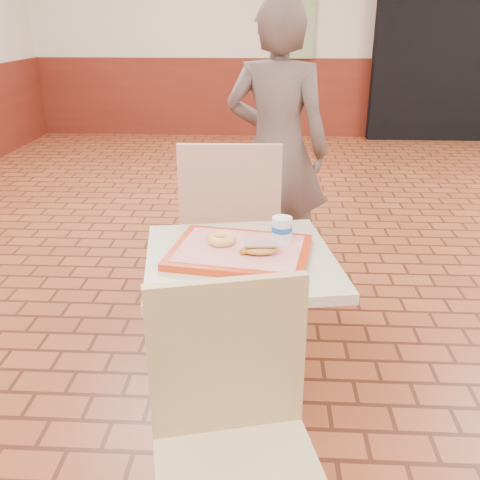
{
  "coord_description": "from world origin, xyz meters",
  "views": [
    {
      "loc": [
        -0.9,
        -2.28,
        1.5
      ],
      "look_at": [
        -0.99,
        -0.54,
        0.76
      ],
      "focal_mm": 40.0,
      "sensor_mm": 36.0,
      "label": 1
    }
  ],
  "objects_px": {
    "main_table": "(240,311)",
    "ring_donut": "(221,239)",
    "chair_main_back": "(231,228)",
    "paper_cup": "(282,229)",
    "long_john_donut": "(259,249)",
    "chair_main_front": "(235,438)",
    "customer": "(277,150)",
    "serving_tray": "(240,252)"
  },
  "relations": [
    {
      "from": "main_table",
      "to": "ring_donut",
      "type": "xyz_separation_m",
      "value": [
        -0.07,
        0.04,
        0.28
      ]
    },
    {
      "from": "chair_main_back",
      "to": "paper_cup",
      "type": "relative_size",
      "value": 10.54
    },
    {
      "from": "ring_donut",
      "to": "long_john_donut",
      "type": "xyz_separation_m",
      "value": [
        0.14,
        -0.09,
        0.0
      ]
    },
    {
      "from": "chair_main_front",
      "to": "ring_donut",
      "type": "bearing_deg",
      "value": 83.64
    },
    {
      "from": "chair_main_front",
      "to": "customer",
      "type": "xyz_separation_m",
      "value": [
        0.12,
        1.91,
        0.3
      ]
    },
    {
      "from": "chair_main_back",
      "to": "ring_donut",
      "type": "xyz_separation_m",
      "value": [
        0.01,
        -0.61,
        0.2
      ]
    },
    {
      "from": "main_table",
      "to": "long_john_donut",
      "type": "height_order",
      "value": "long_john_donut"
    },
    {
      "from": "chair_main_front",
      "to": "ring_donut",
      "type": "relative_size",
      "value": 8.5
    },
    {
      "from": "main_table",
      "to": "serving_tray",
      "type": "bearing_deg",
      "value": -135.0
    },
    {
      "from": "paper_cup",
      "to": "main_table",
      "type": "bearing_deg",
      "value": -156.23
    },
    {
      "from": "main_table",
      "to": "chair_main_back",
      "type": "distance_m",
      "value": 0.66
    },
    {
      "from": "main_table",
      "to": "paper_cup",
      "type": "xyz_separation_m",
      "value": [
        0.15,
        0.07,
        0.31
      ]
    },
    {
      "from": "main_table",
      "to": "customer",
      "type": "height_order",
      "value": "customer"
    },
    {
      "from": "main_table",
      "to": "chair_main_front",
      "type": "relative_size",
      "value": 0.78
    },
    {
      "from": "chair_main_front",
      "to": "serving_tray",
      "type": "xyz_separation_m",
      "value": [
        -0.03,
        0.69,
        0.22
      ]
    },
    {
      "from": "long_john_donut",
      "to": "ring_donut",
      "type": "bearing_deg",
      "value": 147.5
    },
    {
      "from": "main_table",
      "to": "chair_main_back",
      "type": "relative_size",
      "value": 0.71
    },
    {
      "from": "chair_main_front",
      "to": "ring_donut",
      "type": "xyz_separation_m",
      "value": [
        -0.1,
        0.73,
        0.25
      ]
    },
    {
      "from": "chair_main_front",
      "to": "ring_donut",
      "type": "distance_m",
      "value": 0.77
    },
    {
      "from": "chair_main_back",
      "to": "long_john_donut",
      "type": "bearing_deg",
      "value": 99.74
    },
    {
      "from": "ring_donut",
      "to": "paper_cup",
      "type": "height_order",
      "value": "paper_cup"
    },
    {
      "from": "ring_donut",
      "to": "chair_main_back",
      "type": "bearing_deg",
      "value": 90.75
    },
    {
      "from": "long_john_donut",
      "to": "customer",
      "type": "bearing_deg",
      "value": 86.77
    },
    {
      "from": "long_john_donut",
      "to": "main_table",
      "type": "bearing_deg",
      "value": 143.84
    },
    {
      "from": "ring_donut",
      "to": "long_john_donut",
      "type": "bearing_deg",
      "value": -32.5
    },
    {
      "from": "chair_main_back",
      "to": "paper_cup",
      "type": "distance_m",
      "value": 0.67
    },
    {
      "from": "customer",
      "to": "serving_tray",
      "type": "relative_size",
      "value": 3.32
    },
    {
      "from": "main_table",
      "to": "long_john_donut",
      "type": "distance_m",
      "value": 0.29
    },
    {
      "from": "customer",
      "to": "paper_cup",
      "type": "xyz_separation_m",
      "value": [
        0.01,
        -1.16,
        -0.02
      ]
    },
    {
      "from": "ring_donut",
      "to": "chair_main_front",
      "type": "bearing_deg",
      "value": -82.44
    },
    {
      "from": "main_table",
      "to": "customer",
      "type": "relative_size",
      "value": 0.44
    },
    {
      "from": "serving_tray",
      "to": "chair_main_back",
      "type": "bearing_deg",
      "value": 96.92
    },
    {
      "from": "chair_main_back",
      "to": "long_john_donut",
      "type": "relative_size",
      "value": 6.99
    },
    {
      "from": "customer",
      "to": "serving_tray",
      "type": "height_order",
      "value": "customer"
    },
    {
      "from": "customer",
      "to": "chair_main_back",
      "type": "bearing_deg",
      "value": 81.68
    },
    {
      "from": "chair_main_back",
      "to": "paper_cup",
      "type": "bearing_deg",
      "value": 109.04
    },
    {
      "from": "paper_cup",
      "to": "chair_main_back",
      "type": "bearing_deg",
      "value": 111.31
    },
    {
      "from": "chair_main_back",
      "to": "serving_tray",
      "type": "relative_size",
      "value": 2.05
    },
    {
      "from": "chair_main_front",
      "to": "customer",
      "type": "bearing_deg",
      "value": 72.58
    },
    {
      "from": "customer",
      "to": "paper_cup",
      "type": "bearing_deg",
      "value": 103.09
    },
    {
      "from": "ring_donut",
      "to": "paper_cup",
      "type": "bearing_deg",
      "value": 7.02
    },
    {
      "from": "customer",
      "to": "ring_donut",
      "type": "relative_size",
      "value": 15.15
    }
  ]
}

